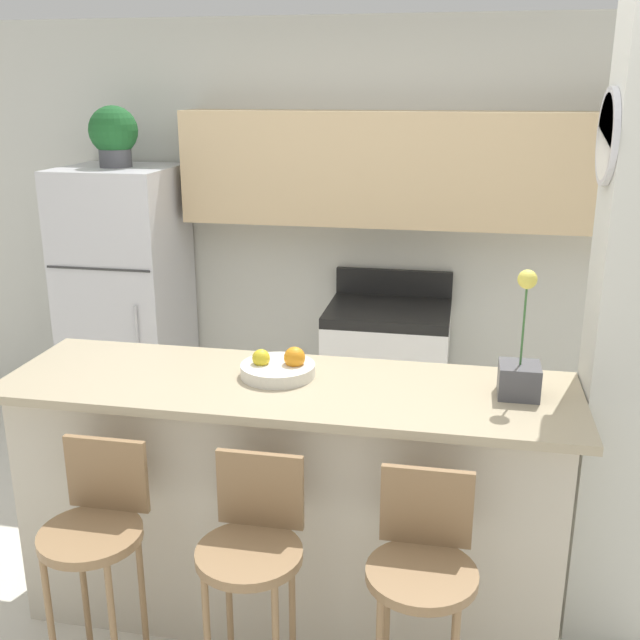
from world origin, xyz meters
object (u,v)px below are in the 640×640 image
at_px(bar_stool_mid, 252,553).
at_px(orchid_vase, 520,369).
at_px(bar_stool_left, 96,535).
at_px(stove_range, 387,378).
at_px(fruit_bowl, 279,368).
at_px(refrigerator, 127,304).
at_px(bar_stool_right, 422,573).
at_px(potted_plant_on_fridge, 114,134).

relative_size(bar_stool_mid, orchid_vase, 1.98).
bearing_deg(bar_stool_left, stove_range, 69.18).
bearing_deg(orchid_vase, fruit_bowl, 178.59).
xyz_separation_m(stove_range, fruit_bowl, (-0.28, -1.52, 0.62)).
bearing_deg(refrigerator, fruit_bowl, -47.65).
height_order(bar_stool_left, fruit_bowl, fruit_bowl).
bearing_deg(orchid_vase, bar_stool_left, -158.34).
relative_size(bar_stool_mid, bar_stool_right, 1.00).
distance_m(stove_range, fruit_bowl, 1.67).
xyz_separation_m(refrigerator, bar_stool_left, (0.83, -2.08, -0.21)).
bearing_deg(potted_plant_on_fridge, fruit_bowl, -47.65).
xyz_separation_m(bar_stool_mid, fruit_bowl, (-0.05, 0.60, 0.44)).
xyz_separation_m(bar_stool_left, fruit_bowl, (0.52, 0.60, 0.44)).
bearing_deg(fruit_bowl, refrigerator, 132.35).
relative_size(bar_stool_mid, potted_plant_on_fridge, 2.71).
distance_m(stove_range, bar_stool_right, 2.16).
bearing_deg(stove_range, bar_stool_mid, -96.28).
relative_size(refrigerator, bar_stool_left, 1.78).
bearing_deg(bar_stool_right, stove_range, 99.09).
relative_size(refrigerator, bar_stool_mid, 1.78).
bearing_deg(bar_stool_mid, bar_stool_left, 180.00).
relative_size(bar_stool_left, orchid_vase, 1.98).
relative_size(bar_stool_right, orchid_vase, 1.98).
bearing_deg(refrigerator, bar_stool_right, -46.50).
height_order(stove_range, bar_stool_right, stove_range).
relative_size(bar_stool_right, fruit_bowl, 3.21).
height_order(stove_range, bar_stool_left, stove_range).
bearing_deg(potted_plant_on_fridge, refrigerator, -63.21).
height_order(stove_range, bar_stool_mid, stove_range).
xyz_separation_m(bar_stool_mid, bar_stool_right, (0.57, 0.00, 0.00)).
height_order(refrigerator, bar_stool_left, refrigerator).
bearing_deg(bar_stool_left, refrigerator, 111.74).
bearing_deg(potted_plant_on_fridge, stove_range, 1.35).
height_order(bar_stool_left, bar_stool_mid, same).
relative_size(bar_stool_left, potted_plant_on_fridge, 2.71).
relative_size(bar_stool_mid, fruit_bowl, 3.21).
relative_size(refrigerator, fruit_bowl, 5.70).
bearing_deg(potted_plant_on_fridge, bar_stool_right, -46.50).
bearing_deg(orchid_vase, bar_stool_right, -117.72).
height_order(bar_stool_right, fruit_bowl, fruit_bowl).
xyz_separation_m(bar_stool_mid, potted_plant_on_fridge, (-1.40, 2.08, 1.25)).
bearing_deg(bar_stool_mid, potted_plant_on_fridge, 123.98).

